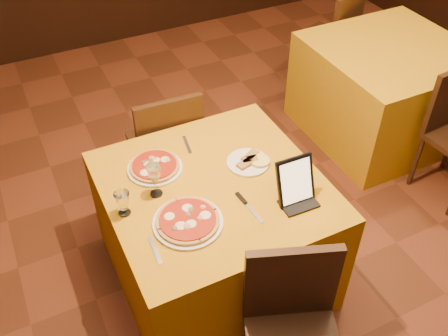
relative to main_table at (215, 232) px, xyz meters
name	(u,v)px	position (x,y,z in m)	size (l,w,h in m)	color
floor	(299,285)	(0.41, -0.30, -0.38)	(6.00, 7.00, 0.01)	#5E2D19
main_table	(215,232)	(0.00, 0.00, 0.00)	(1.10, 1.10, 0.75)	#C1820C
side_table	(384,91)	(1.82, 0.73, 0.00)	(1.10, 1.10, 0.75)	#C98F0C
chair_main_far	(164,144)	(0.00, 0.78, 0.08)	(0.36, 0.36, 0.91)	black
chair_side_far	(325,38)	(1.82, 1.55, 0.08)	(0.45, 0.45, 0.91)	black
pizza_near	(188,221)	(-0.23, -0.19, 0.39)	(0.34, 0.34, 0.03)	white
pizza_far	(155,167)	(-0.23, 0.24, 0.39)	(0.29, 0.29, 0.03)	white
cutlet_dish	(248,162)	(0.24, 0.07, 0.39)	(0.23, 0.23, 0.03)	white
wine_glass	(155,180)	(-0.29, 0.06, 0.47)	(0.07, 0.07, 0.19)	#ECE686
water_glass	(123,204)	(-0.47, 0.01, 0.44)	(0.06, 0.06, 0.13)	white
tablet	(295,181)	(0.32, -0.26, 0.49)	(0.19, 0.02, 0.24)	black
knife	(251,209)	(0.09, -0.24, 0.38)	(0.21, 0.02, 0.01)	#B0B1B7
fork_near	(155,250)	(-0.42, -0.28, 0.38)	(0.17, 0.02, 0.01)	#AFB0B6
fork_far	(187,145)	(0.00, 0.36, 0.38)	(0.16, 0.02, 0.01)	#B5B4BB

